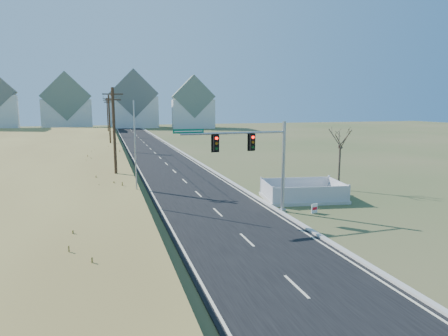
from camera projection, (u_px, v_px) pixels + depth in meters
The scene contains 14 objects.
ground at pixel (236, 230), 24.07m from camera, with size 260.00×260.00×0.00m, color #3F5027.
road at pixel (148, 147), 71.37m from camera, with size 8.00×180.00×0.06m, color black.
curb at pixel (171, 146), 72.53m from camera, with size 0.30×180.00×0.18m, color #B2AFA8.
utility_pole_near at pixel (114, 136), 35.68m from camera, with size 1.80×0.26×9.00m.
utility_pole_mid at pixel (110, 122), 64.07m from camera, with size 1.80×0.26×9.00m.
utility_pole_far at pixel (108, 117), 92.45m from camera, with size 1.80×0.26×9.00m.
condo_nnw at pixel (67, 106), 120.06m from camera, with size 14.93×11.17×17.03m.
condo_n at pixel (133, 104), 129.40m from camera, with size 15.27×10.20×18.54m.
condo_ne at pixel (193, 106), 127.04m from camera, with size 14.12×10.51×16.52m.
traffic_signal_mast at pixel (259, 157), 27.06m from camera, with size 8.00×0.57×6.37m.
fence_enclosure at pixel (303, 196), 31.85m from camera, with size 6.79×5.14×1.42m.
open_sign at pixel (314, 208), 27.72m from camera, with size 0.53×0.18×0.66m.
flagpole at pixel (136, 165), 29.15m from camera, with size 0.35×0.35×7.81m.
bare_tree at pixel (341, 137), 34.81m from camera, with size 2.21×2.21×5.85m.
Camera 1 is at (-7.31, -22.00, 7.50)m, focal length 32.00 mm.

